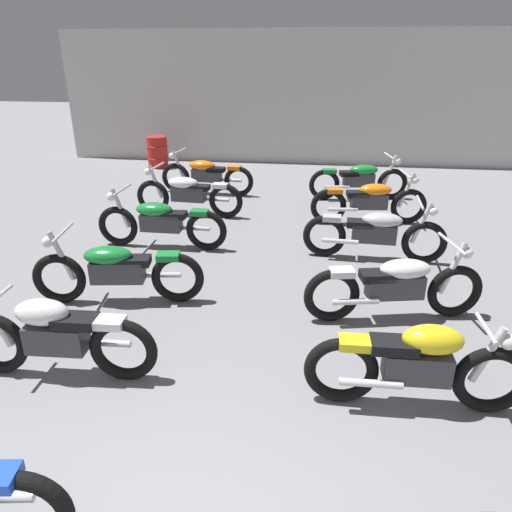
{
  "coord_description": "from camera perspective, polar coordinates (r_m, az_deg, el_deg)",
  "views": [
    {
      "loc": [
        0.74,
        -0.89,
        2.96
      ],
      "look_at": [
        0.0,
        4.66,
        0.55
      ],
      "focal_mm": 33.06,
      "sensor_mm": 36.0,
      "label": 1
    }
  ],
  "objects": [
    {
      "name": "motorcycle_right_row_2",
      "position": [
        5.8,
        16.59,
        -3.34
      ],
      "size": [
        2.15,
        0.78,
        0.97
      ],
      "color": "black",
      "rests_on": "ground"
    },
    {
      "name": "motorcycle_left_row_5",
      "position": [
        10.86,
        -6.06,
        9.8
      ],
      "size": [
        2.17,
        0.68,
        0.97
      ],
      "color": "black",
      "rests_on": "ground"
    },
    {
      "name": "back_wall",
      "position": [
        13.98,
        4.78,
        18.44
      ],
      "size": [
        13.42,
        0.24,
        3.6
      ],
      "primitive_type": "cube",
      "color": "#BCBAB7",
      "rests_on": "ground"
    },
    {
      "name": "motorcycle_left_row_2",
      "position": [
        6.19,
        -16.52,
        -1.62
      ],
      "size": [
        2.16,
        0.7,
        0.97
      ],
      "color": "black",
      "rests_on": "ground"
    },
    {
      "name": "motorcycle_right_row_4",
      "position": [
        9.06,
        13.61,
        6.56
      ],
      "size": [
        2.17,
        0.68,
        0.97
      ],
      "color": "black",
      "rests_on": "ground"
    },
    {
      "name": "motorcycle_right_row_1",
      "position": [
        4.46,
        19.03,
        -12.23
      ],
      "size": [
        1.97,
        0.48,
        0.88
      ],
      "color": "black",
      "rests_on": "ground"
    },
    {
      "name": "oil_drum",
      "position": [
        13.8,
        -11.83,
        12.22
      ],
      "size": [
        0.59,
        0.59,
        0.85
      ],
      "color": "red",
      "rests_on": "ground"
    },
    {
      "name": "motorcycle_right_row_3",
      "position": [
        7.42,
        14.2,
        2.82
      ],
      "size": [
        2.17,
        0.68,
        0.97
      ],
      "color": "black",
      "rests_on": "ground"
    },
    {
      "name": "motorcycle_left_row_1",
      "position": [
        4.99,
        -23.1,
        -8.85
      ],
      "size": [
        1.97,
        0.48,
        0.88
      ],
      "color": "black",
      "rests_on": "ground"
    },
    {
      "name": "motorcycle_left_row_3",
      "position": [
        7.83,
        -11.5,
        4.13
      ],
      "size": [
        2.17,
        0.68,
        0.97
      ],
      "color": "black",
      "rests_on": "ground"
    },
    {
      "name": "motorcycle_left_row_4",
      "position": [
        9.39,
        -8.24,
        7.55
      ],
      "size": [
        2.17,
        0.68,
        0.97
      ],
      "color": "black",
      "rests_on": "ground"
    },
    {
      "name": "motorcycle_right_row_5",
      "position": [
        10.62,
        12.41,
        9.08
      ],
      "size": [
        2.16,
        0.74,
        0.97
      ],
      "color": "black",
      "rests_on": "ground"
    }
  ]
}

